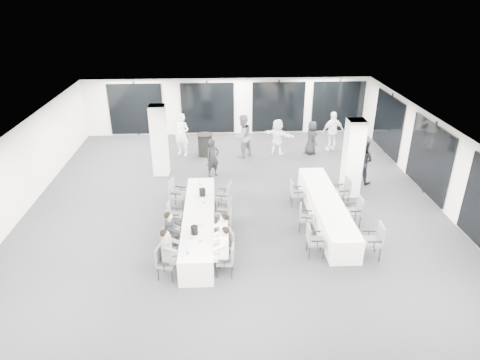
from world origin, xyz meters
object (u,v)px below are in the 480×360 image
object	(u,v)px
chair_main_right_near	(228,258)
chair_side_left_near	(313,239)
banquet_table_side	(326,209)
standing_guest_h	(363,159)
chair_main_right_mid	(226,223)
standing_guest_f	(278,134)
chair_main_left_far	(176,192)
standing_guest_e	(311,136)
banquet_table_main	(199,224)
chair_main_right_fourth	(226,210)
chair_side_right_far	(344,190)
cocktail_table	(205,145)
chair_main_left_fourth	(173,213)
chair_main_left_mid	(171,224)
chair_main_right_far	(225,195)
chair_side_right_mid	(355,209)
chair_main_left_near	(164,260)
standing_guest_b	(242,133)
standing_guest_a	(213,156)
ice_bucket_near	(194,230)
chair_main_right_second	(227,243)
ice_bucket_far	(202,192)
chair_side_left_far	(295,191)
standing_guest_d	(333,129)
chair_main_left_second	(168,242)
standing_guest_g	(182,132)
chair_side_right_near	(375,239)

from	to	relation	value
chair_main_right_near	chair_side_left_near	bearing A→B (deg)	-66.17
banquet_table_side	standing_guest_h	bearing A→B (deg)	54.20
chair_main_right_mid	standing_guest_f	xyz separation A→B (m)	(2.42, 6.79, 0.40)
chair_main_left_far	standing_guest_e	bearing A→B (deg)	144.87
chair_main_left_far	standing_guest_f	xyz separation A→B (m)	(4.09, 4.84, 0.32)
banquet_table_main	chair_main_right_fourth	xyz separation A→B (m)	(0.83, 0.54, 0.15)
chair_side_right_far	standing_guest_f	bearing A→B (deg)	11.31
chair_main_left_far	chair_main_right_fourth	distance (m)	2.06
chair_main_right_near	chair_side_right_far	size ratio (longest dim) A/B	0.90
cocktail_table	chair_main_left_fourth	distance (m)	6.13
banquet_table_main	chair_main_left_mid	size ratio (longest dim) A/B	5.74
chair_main_right_far	chair_side_right_mid	xyz separation A→B (m)	(4.05, -1.19, -0.02)
chair_main_left_near	standing_guest_b	bearing A→B (deg)	177.61
chair_side_right_far	standing_guest_a	xyz separation A→B (m)	(-4.48, 2.62, 0.31)
chair_main_left_mid	ice_bucket_near	distance (m)	1.28
banquet_table_side	chair_main_left_near	bearing A→B (deg)	-151.04
banquet_table_side	chair_main_right_fourth	world-z (taller)	chair_main_right_fourth
standing_guest_e	chair_main_left_mid	bearing A→B (deg)	126.34
chair_main_left_mid	chair_main_right_second	xyz separation A→B (m)	(1.65, -1.09, -0.01)
standing_guest_a	chair_main_right_mid	bearing A→B (deg)	-115.32
chair_main_left_fourth	standing_guest_a	size ratio (longest dim) A/B	0.50
standing_guest_a	standing_guest_h	world-z (taller)	standing_guest_h
ice_bucket_far	chair_side_left_far	bearing A→B (deg)	11.19
chair_main_right_second	chair_main_right_fourth	distance (m)	1.82
banquet_table_main	cocktail_table	size ratio (longest dim) A/B	5.09
chair_main_right_far	chair_main_right_fourth	bearing A→B (deg)	-166.96
banquet_table_main	standing_guest_b	distance (m)	6.58
chair_main_right_near	standing_guest_a	distance (m)	6.33
cocktail_table	chair_main_left_near	bearing A→B (deg)	-95.78
chair_main_left_near	chair_main_right_near	size ratio (longest dim) A/B	1.03
chair_side_left_far	standing_guest_e	world-z (taller)	standing_guest_e
chair_main_left_fourth	standing_guest_d	distance (m)	9.24
chair_main_right_fourth	ice_bucket_near	distance (m)	1.94
chair_main_right_mid	chair_side_left_far	bearing A→B (deg)	-49.35
chair_main_left_second	standing_guest_g	bearing A→B (deg)	-169.03
chair_side_left_near	chair_side_right_far	bearing A→B (deg)	152.54
chair_main_right_near	chair_side_left_near	distance (m)	2.51
banquet_table_main	chair_main_right_far	xyz separation A→B (m)	(0.83, 1.53, 0.19)
chair_main_left_far	chair_main_right_fourth	xyz separation A→B (m)	(1.67, -1.21, -0.06)
chair_side_left_far	chair_main_right_fourth	bearing A→B (deg)	-61.26
chair_side_right_near	standing_guest_b	bearing A→B (deg)	25.79
banquet_table_side	standing_guest_f	size ratio (longest dim) A/B	2.77
chair_main_right_fourth	standing_guest_d	world-z (taller)	standing_guest_d
chair_main_left_near	chair_main_right_second	world-z (taller)	chair_main_left_near
standing_guest_g	chair_main_left_far	bearing A→B (deg)	-61.77
chair_main_left_mid	chair_side_left_near	distance (m)	4.17
chair_main_right_mid	chair_side_left_far	distance (m)	3.09
chair_side_right_far	chair_side_right_mid	bearing A→B (deg)	172.78
chair_main_left_far	chair_side_right_near	bearing A→B (deg)	75.27
standing_guest_e	chair_side_right_near	bearing A→B (deg)	167.01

